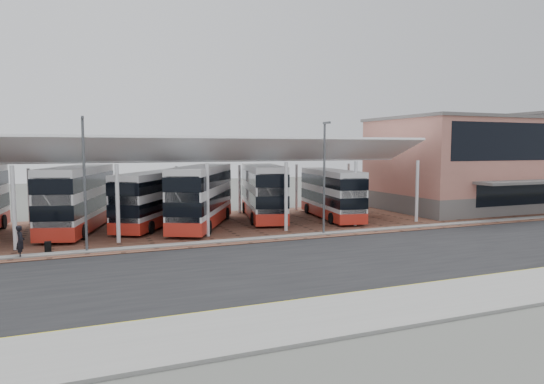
# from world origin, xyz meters

# --- Properties ---
(ground) EXTENTS (140.00, 140.00, 0.00)m
(ground) POSITION_xyz_m (0.00, 0.00, 0.00)
(ground) COLOR #4C4F49
(road) EXTENTS (120.00, 14.00, 0.02)m
(road) POSITION_xyz_m (0.00, -1.00, 0.01)
(road) COLOR black
(road) RESTS_ON ground
(forecourt) EXTENTS (72.00, 16.00, 0.06)m
(forecourt) POSITION_xyz_m (2.00, 13.00, 0.03)
(forecourt) COLOR brown
(forecourt) RESTS_ON ground
(sidewalk) EXTENTS (120.00, 4.00, 0.14)m
(sidewalk) POSITION_xyz_m (0.00, -9.00, 0.07)
(sidewalk) COLOR gray
(sidewalk) RESTS_ON ground
(north_kerb) EXTENTS (120.00, 0.80, 0.14)m
(north_kerb) POSITION_xyz_m (0.00, 6.20, 0.07)
(north_kerb) COLOR gray
(north_kerb) RESTS_ON ground
(yellow_line_near) EXTENTS (120.00, 0.12, 0.01)m
(yellow_line_near) POSITION_xyz_m (0.00, -7.00, 0.03)
(yellow_line_near) COLOR #D1CB01
(yellow_line_near) RESTS_ON road
(yellow_line_far) EXTENTS (120.00, 0.12, 0.01)m
(yellow_line_far) POSITION_xyz_m (0.00, -6.70, 0.03)
(yellow_line_far) COLOR #D1CB01
(yellow_line_far) RESTS_ON road
(canopy) EXTENTS (37.00, 11.63, 7.07)m
(canopy) POSITION_xyz_m (-6.00, 13.94, 5.80)
(canopy) COLOR white
(canopy) RESTS_ON ground
(terminal) EXTENTS (18.40, 14.40, 9.25)m
(terminal) POSITION_xyz_m (23.00, 13.92, 4.66)
(terminal) COLOR #615D5B
(terminal) RESTS_ON ground
(lamp_west) EXTENTS (0.16, 0.90, 8.07)m
(lamp_west) POSITION_xyz_m (-14.00, 6.27, 4.36)
(lamp_west) COLOR #505358
(lamp_west) RESTS_ON ground
(lamp_east) EXTENTS (0.16, 0.90, 8.07)m
(lamp_east) POSITION_xyz_m (2.00, 6.27, 4.36)
(lamp_east) COLOR #505358
(lamp_east) RESTS_ON ground
(bus_1) EXTENTS (5.82, 11.97, 4.82)m
(bus_1) POSITION_xyz_m (-14.33, 14.42, 2.45)
(bus_1) COLOR silver
(bus_1) RESTS_ON forecourt
(bus_2) EXTENTS (7.43, 10.18, 4.30)m
(bus_2) POSITION_xyz_m (-8.89, 14.39, 2.20)
(bus_2) COLOR silver
(bus_2) RESTS_ON forecourt
(bus_3) EXTENTS (7.63, 11.52, 4.77)m
(bus_3) POSITION_xyz_m (-5.33, 12.86, 2.43)
(bus_3) COLOR silver
(bus_3) RESTS_ON forecourt
(bus_4) EXTENTS (5.20, 11.68, 4.69)m
(bus_4) POSITION_xyz_m (0.70, 15.12, 2.39)
(bus_4) COLOR silver
(bus_4) RESTS_ON forecourt
(bus_5) EXTENTS (3.96, 10.58, 4.26)m
(bus_5) POSITION_xyz_m (6.36, 13.01, 2.18)
(bus_5) COLOR silver
(bus_5) RESTS_ON forecourt
(pedestrian) EXTENTS (0.54, 0.73, 1.84)m
(pedestrian) POSITION_xyz_m (-17.50, 6.06, 0.98)
(pedestrian) COLOR black
(pedestrian) RESTS_ON forecourt
(suitcase) EXTENTS (0.37, 0.27, 0.64)m
(suitcase) POSITION_xyz_m (-16.15, 7.08, 0.38)
(suitcase) COLOR black
(suitcase) RESTS_ON forecourt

